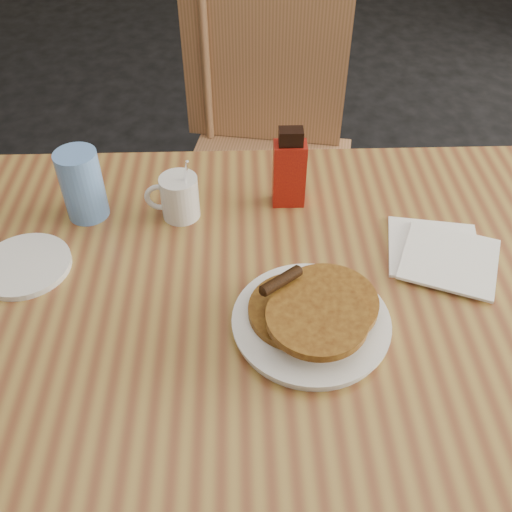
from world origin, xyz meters
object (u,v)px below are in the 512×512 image
at_px(blue_tumbler, 82,185).
at_px(pancake_plate, 312,316).
at_px(coffee_mug, 178,196).
at_px(syrup_bottle, 289,170).
at_px(chair_main_far, 265,126).
at_px(main_table, 270,300).

bearing_deg(blue_tumbler, pancake_plate, -35.13).
relative_size(coffee_mug, blue_tumbler, 0.98).
bearing_deg(syrup_bottle, chair_main_far, 92.83).
xyz_separation_m(main_table, pancake_plate, (0.06, -0.09, 0.06)).
height_order(coffee_mug, syrup_bottle, syrup_bottle).
bearing_deg(main_table, blue_tumbler, 150.40).
xyz_separation_m(chair_main_far, coffee_mug, (-0.19, -0.55, 0.17)).
xyz_separation_m(chair_main_far, pancake_plate, (0.05, -0.84, 0.15)).
relative_size(chair_main_far, blue_tumbler, 7.27).
bearing_deg(main_table, chair_main_far, 89.19).
bearing_deg(pancake_plate, coffee_mug, 129.36).
relative_size(chair_main_far, syrup_bottle, 6.10).
relative_size(main_table, syrup_bottle, 7.90).
xyz_separation_m(chair_main_far, blue_tumbler, (-0.37, -0.54, 0.20)).
distance_m(syrup_bottle, blue_tumbler, 0.40).
height_order(main_table, coffee_mug, coffee_mug).
xyz_separation_m(main_table, coffee_mug, (-0.18, 0.20, 0.09)).
bearing_deg(coffee_mug, chair_main_far, 62.83).
distance_m(coffee_mug, syrup_bottle, 0.22).
distance_m(pancake_plate, blue_tumbler, 0.52).
distance_m(coffee_mug, blue_tumbler, 0.19).
xyz_separation_m(coffee_mug, syrup_bottle, (0.22, 0.04, 0.03)).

